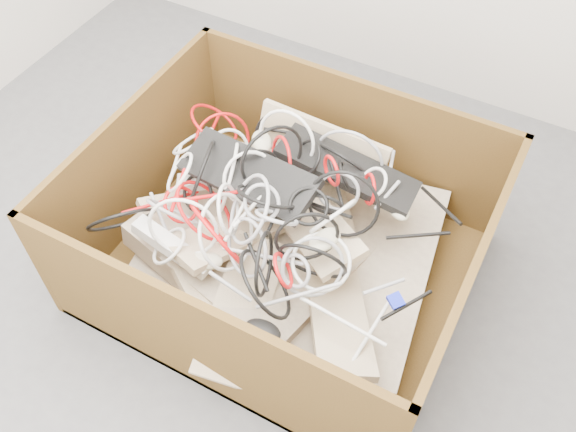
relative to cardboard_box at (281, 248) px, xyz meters
The scene contains 8 objects.
ground 0.32m from the cardboard_box, 122.46° to the right, with size 3.00×3.00×0.00m, color #49494B.
cardboard_box is the anchor object (origin of this frame).
keyboard_pile 0.15m from the cardboard_box, 16.45° to the right, with size 1.00×0.93×0.45m.
mice_scatter 0.22m from the cardboard_box, 78.15° to the right, with size 0.79×0.68×0.19m.
power_strip_left 0.33m from the cardboard_box, behind, with size 0.30×0.06×0.04m, color white.
power_strip_right 0.41m from the cardboard_box, 130.94° to the right, with size 0.29×0.06×0.04m, color white.
vga_plug 0.53m from the cardboard_box, 17.27° to the right, with size 0.04×0.04×0.02m, color #0C1ABE.
cable_tangle 0.28m from the cardboard_box, 151.60° to the right, with size 1.09×0.82×0.42m.
Camera 1 is at (0.79, -0.90, 1.93)m, focal length 39.31 mm.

